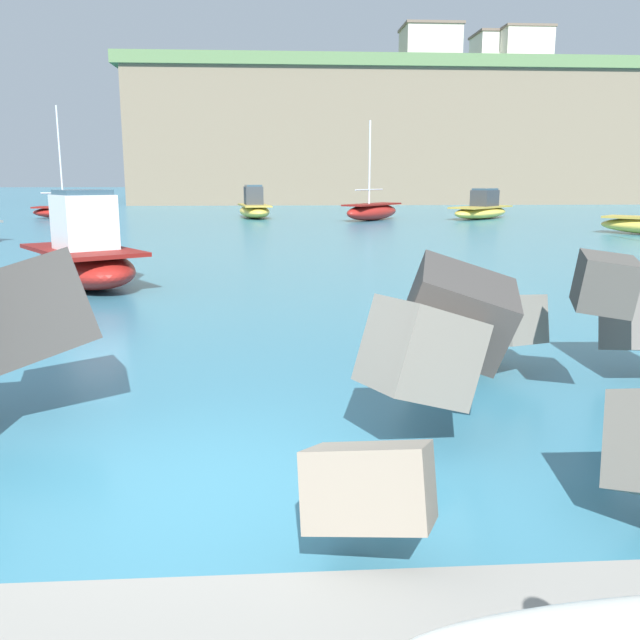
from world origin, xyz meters
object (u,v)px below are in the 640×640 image
Objects in this scene: boat_mid_left at (83,257)px; station_building_annex at (524,58)px; station_building_west at (525,55)px; station_building_central at (500,60)px; boat_near_right at (70,211)px; boat_mid_centre at (372,211)px; boat_mid_right at (482,209)px; station_building_east at (430,52)px; boat_near_left at (254,208)px.

boat_mid_left is 83.99m from station_building_annex.
station_building_central is at bearing 115.89° from station_building_west.
boat_near_right reaches higher than boat_mid_centre.
station_building_east is at bearing 82.89° from boat_mid_right.
station_building_central reaches higher than boat_mid_right.
boat_mid_centre is (20.17, -3.45, 0.12)m from boat_near_right.
boat_mid_left is (-3.42, -29.90, 0.06)m from boat_near_left.
station_building_central is at bearing 65.25° from boat_mid_left.
station_building_west is 13.21m from station_building_east.
boat_mid_left reaches higher than boat_near_left.
station_building_east is at bearing -166.28° from station_building_west.
station_building_east is (20.26, 38.16, 16.80)m from boat_near_left.
station_building_east reaches higher than boat_mid_centre.
boat_mid_left is 0.72× the size of station_building_east.
boat_mid_right is at bearing -97.11° from station_building_east.
boat_near_right is 64.97m from station_building_central.
station_building_annex reaches higher than boat_mid_right.
boat_near_left is 57.62m from station_building_annex.
boat_near_left is at bearing -117.96° from station_building_east.
boat_mid_right is (7.58, 1.25, 0.04)m from boat_mid_centre.
boat_near_left is 12.49m from boat_near_right.
station_building_central is 1.04× the size of station_building_east.
boat_near_left is 0.94× the size of boat_mid_right.
boat_mid_centre is at bearing 67.48° from boat_mid_left.
station_building_west is 0.93× the size of station_building_annex.
station_building_east is at bearing 73.06° from boat_mid_centre.
station_building_west reaches higher than boat_near_right.
boat_mid_right is at bearing -7.02° from boat_near_left.
boat_mid_centre is 1.05× the size of boat_mid_right.
boat_near_right is 52.85m from station_building_east.
station_building_central is at bearing 71.30° from boat_mid_right.
station_building_annex is at bearing 63.14° from boat_mid_left.
station_building_annex is at bearing 52.19° from boat_near_left.
boat_mid_left is (9.07, -30.23, 0.27)m from boat_near_right.
station_building_east reaches higher than boat_near_left.
boat_near_right is 1.18× the size of boat_mid_centre.
boat_mid_right is (27.75, -2.21, 0.15)m from boat_near_right.
boat_near_left is 0.84× the size of station_building_west.
boat_near_left is 0.81× the size of station_building_east.
boat_mid_right is 51.89m from station_building_annex.
boat_mid_left is at bearing -114.75° from station_building_central.
boat_mid_centre is at bearing -9.72° from boat_near_right.
boat_near_right is 1.11× the size of station_building_west.
station_building_annex is at bearing 67.84° from boat_mid_right.
station_building_annex is (18.47, 45.35, 17.16)m from boat_mid_right.
boat_mid_right is 0.86× the size of station_building_east.
station_building_annex is (37.15, 73.37, 17.04)m from boat_mid_left.
boat_near_right reaches higher than boat_mid_right.
boat_mid_right is at bearing 9.35° from boat_mid_centre.
boat_mid_left is 0.69× the size of station_building_annex.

